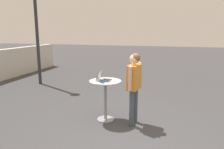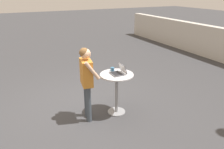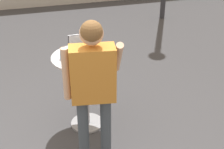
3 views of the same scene
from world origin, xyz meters
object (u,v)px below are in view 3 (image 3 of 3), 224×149
object	(u,v)px
laptop	(83,50)
coffee_mug	(64,55)
standing_person	(93,80)
cafe_table	(85,77)

from	to	relation	value
laptop	coffee_mug	distance (m)	0.23
coffee_mug	standing_person	size ratio (longest dim) A/B	0.07
laptop	coffee_mug	xyz separation A→B (m)	(-0.22, -0.04, -0.01)
standing_person	laptop	bearing A→B (deg)	85.19
laptop	coffee_mug	bearing A→B (deg)	-169.47
cafe_table	coffee_mug	size ratio (longest dim) A/B	8.03
cafe_table	laptop	bearing A→B (deg)	89.83
laptop	cafe_table	bearing A→B (deg)	-90.17
cafe_table	coffee_mug	xyz separation A→B (m)	(-0.22, 0.00, 0.32)
coffee_mug	cafe_table	bearing A→B (deg)	-0.99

